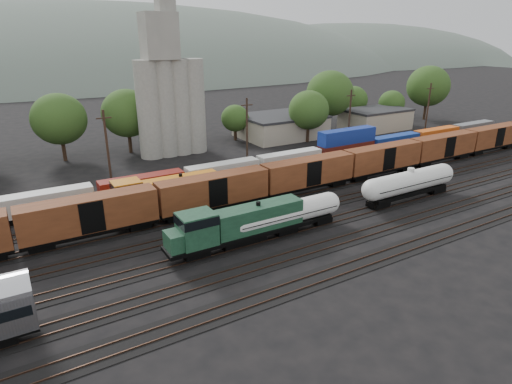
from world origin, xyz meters
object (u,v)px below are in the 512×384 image
grain_silo (170,96)px  tank_car_a (286,214)px  green_locomotive (234,225)px  orange_locomotive (160,191)px

grain_silo → tank_car_a: bearing=-92.0°
green_locomotive → orange_locomotive: bearing=102.0°
green_locomotive → tank_car_a: green_locomotive is taller
tank_car_a → orange_locomotive: bearing=123.9°
grain_silo → orange_locomotive: bearing=-113.9°
orange_locomotive → grain_silo: size_ratio=0.60×
tank_car_a → orange_locomotive: size_ratio=0.88×
green_locomotive → orange_locomotive: green_locomotive is taller
green_locomotive → orange_locomotive: (-3.18, 15.00, -0.16)m
green_locomotive → grain_silo: size_ratio=0.61×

